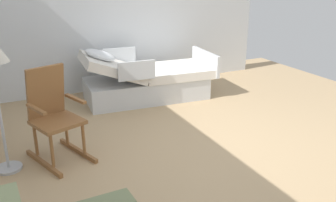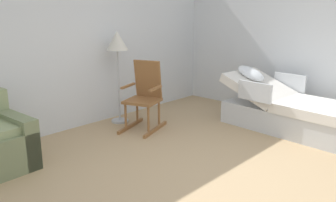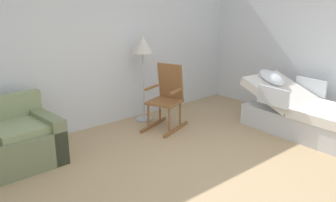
{
  "view_description": "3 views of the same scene",
  "coord_description": "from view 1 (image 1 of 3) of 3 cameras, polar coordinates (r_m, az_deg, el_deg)",
  "views": [
    {
      "loc": [
        -3.26,
        2.2,
        2.04
      ],
      "look_at": [
        -0.01,
        0.63,
        0.74
      ],
      "focal_mm": 39.62,
      "sensor_mm": 36.0,
      "label": 1
    },
    {
      "loc": [
        -2.98,
        -2.18,
        1.81
      ],
      "look_at": [
        0.07,
        0.62,
        0.74
      ],
      "focal_mm": 38.26,
      "sensor_mm": 36.0,
      "label": 2
    },
    {
      "loc": [
        -2.99,
        -2.51,
        2.07
      ],
      "look_at": [
        -0.06,
        0.8,
        0.79
      ],
      "focal_mm": 38.31,
      "sensor_mm": 36.0,
      "label": 3
    }
  ],
  "objects": [
    {
      "name": "ground_plane",
      "position": [
        4.43,
        7.39,
        -7.79
      ],
      "size": [
        7.26,
        7.26,
        0.0
      ],
      "primitive_type": "plane",
      "color": "tan"
    },
    {
      "name": "side_wall",
      "position": [
        6.63,
        -6.44,
        13.71
      ],
      "size": [
        0.1,
        5.21,
        2.7
      ],
      "primitive_type": "cube",
      "color": "silver",
      "rests_on": "ground"
    },
    {
      "name": "hospital_bed",
      "position": [
        6.07,
        -3.35,
        3.08
      ],
      "size": [
        1.12,
        2.18,
        0.94
      ],
      "color": "silver",
      "rests_on": "ground"
    },
    {
      "name": "rocking_chair",
      "position": [
        4.28,
        -17.18,
        -2.17
      ],
      "size": [
        0.87,
        0.69,
        1.05
      ],
      "color": "brown",
      "rests_on": "ground"
    }
  ]
}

